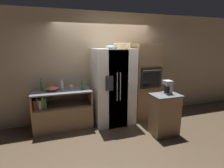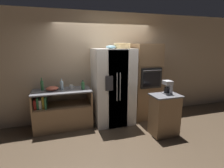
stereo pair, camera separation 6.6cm
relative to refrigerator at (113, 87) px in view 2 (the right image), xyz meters
name	(u,v)px [view 2 (the right image)]	position (x,y,z in m)	size (l,w,h in m)	color
ground_plane	(110,123)	(-0.12, -0.07, -0.95)	(20.00, 20.00, 0.00)	#4C3D2D
wall_back	(104,67)	(-0.12, 0.43, 0.45)	(12.00, 0.06, 2.80)	tan
counter_left	(63,114)	(-1.27, 0.08, -0.60)	(1.35, 0.64, 0.94)	#93704C
refrigerator	(113,87)	(0.00, 0.00, 0.00)	(0.98, 0.82, 1.89)	white
wall_oven	(145,81)	(0.93, 0.08, 0.06)	(0.70, 0.70, 2.01)	#93704C
island_counter	(164,115)	(0.89, -0.96, -0.48)	(0.62, 0.46, 0.93)	#93704C
wicker_basket	(122,46)	(0.21, -0.05, 1.02)	(0.41, 0.41, 0.13)	tan
fruit_bowl	(111,47)	(-0.08, -0.08, 0.99)	(0.24, 0.24, 0.08)	#668C99
bottle_tall	(62,85)	(-1.24, 0.14, 0.11)	(0.08, 0.08, 0.26)	silver
bottle_short	(83,85)	(-0.76, -0.01, 0.10)	(0.08, 0.08, 0.23)	#33723F
bottle_wide	(42,85)	(-1.68, 0.20, 0.12)	(0.07, 0.07, 0.30)	#33723F
mug	(71,87)	(-1.02, 0.15, 0.04)	(0.12, 0.09, 0.10)	silver
mixing_bowl	(52,88)	(-1.46, 0.13, 0.04)	(0.29, 0.29, 0.10)	#DB664C
coffee_maker	(168,87)	(0.97, -0.90, 0.14)	(0.17, 0.19, 0.29)	#B2B2B7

